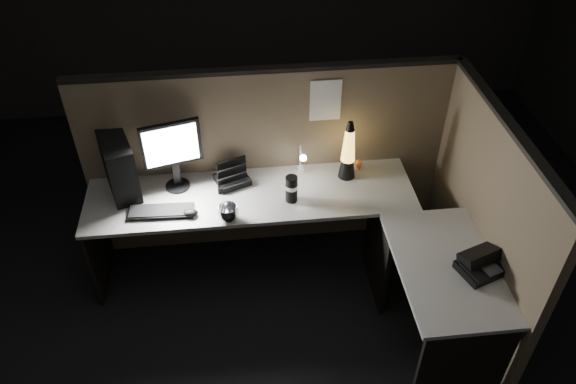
{
  "coord_description": "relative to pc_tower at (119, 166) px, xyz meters",
  "views": [
    {
      "loc": [
        -0.22,
        -2.41,
        3.27
      ],
      "look_at": [
        0.08,
        0.35,
        0.94
      ],
      "focal_mm": 35.0,
      "sensor_mm": 36.0,
      "label": 1
    }
  ],
  "objects": [
    {
      "name": "room_shell",
      "position": [
        1.03,
        -0.75,
        0.68
      ],
      "size": [
        6.0,
        6.0,
        6.0
      ],
      "color": "silver",
      "rests_on": "ground"
    },
    {
      "name": "steel_mug",
      "position": [
        0.72,
        -0.39,
        -0.15
      ],
      "size": [
        0.17,
        0.17,
        0.11
      ],
      "primitive_type": "imported",
      "rotation": [
        0.0,
        0.0,
        -0.22
      ],
      "color": "#B5B5BC",
      "rests_on": "desk"
    },
    {
      "name": "monitor",
      "position": [
        0.37,
        0.01,
        0.11
      ],
      "size": [
        0.4,
        0.17,
        0.52
      ],
      "rotation": [
        0.0,
        0.0,
        0.25
      ],
      "color": "black",
      "rests_on": "desk"
    },
    {
      "name": "mouse",
      "position": [
        0.47,
        -0.32,
        -0.19
      ],
      "size": [
        0.1,
        0.07,
        0.04
      ],
      "primitive_type": "ellipsoid",
      "rotation": [
        0.0,
        0.0,
        -0.02
      ],
      "color": "black",
      "rests_on": "desk"
    },
    {
      "name": "floor",
      "position": [
        1.03,
        -0.75,
        -0.94
      ],
      "size": [
        6.0,
        6.0,
        0.0
      ],
      "primitive_type": "plane",
      "color": "black",
      "rests_on": "ground"
    },
    {
      "name": "desk",
      "position": [
        1.21,
        -0.5,
        -0.36
      ],
      "size": [
        2.6,
        1.6,
        0.73
      ],
      "color": "#B2B0A8",
      "rests_on": "ground"
    },
    {
      "name": "pinned_paper",
      "position": [
        1.44,
        0.15,
        0.33
      ],
      "size": [
        0.22,
        0.0,
        0.31
      ],
      "primitive_type": "cube",
      "color": "white",
      "rests_on": "partition_back"
    },
    {
      "name": "organizer",
      "position": [
        0.76,
        0.01,
        -0.17
      ],
      "size": [
        0.28,
        0.26,
        0.17
      ],
      "rotation": [
        0.0,
        0.0,
        0.37
      ],
      "color": "black",
      "rests_on": "desk"
    },
    {
      "name": "keyboard",
      "position": [
        0.27,
        -0.27,
        -0.2
      ],
      "size": [
        0.44,
        0.17,
        0.02
      ],
      "primitive_type": "cube",
      "rotation": [
        0.0,
        0.0,
        -0.04
      ],
      "color": "black",
      "rests_on": "desk"
    },
    {
      "name": "travel_mug",
      "position": [
        1.16,
        -0.24,
        -0.11
      ],
      "size": [
        0.09,
        0.09,
        0.2
      ],
      "primitive_type": "cylinder",
      "color": "black",
      "rests_on": "desk"
    },
    {
      "name": "partition_right",
      "position": [
        2.36,
        -0.65,
        -0.19
      ],
      "size": [
        0.06,
        1.66,
        1.5
      ],
      "primitive_type": "cube",
      "color": "brown",
      "rests_on": "ground"
    },
    {
      "name": "lava_lamp",
      "position": [
        1.59,
        -0.02,
        -0.02
      ],
      "size": [
        0.12,
        0.12,
        0.46
      ],
      "color": "black",
      "rests_on": "desk"
    },
    {
      "name": "pc_tower",
      "position": [
        0.0,
        0.0,
        0.0
      ],
      "size": [
        0.3,
        0.44,
        0.42
      ],
      "primitive_type": "cube",
      "rotation": [
        0.0,
        0.0,
        0.32
      ],
      "color": "black",
      "rests_on": "desk"
    },
    {
      "name": "figurine",
      "position": [
        1.69,
        0.06,
        -0.16
      ],
      "size": [
        0.05,
        0.05,
        0.05
      ],
      "primitive_type": "sphere",
      "color": "orange",
      "rests_on": "desk"
    },
    {
      "name": "clip_lamp",
      "position": [
        1.26,
        0.0,
        -0.06
      ],
      "size": [
        0.05,
        0.19,
        0.25
      ],
      "color": "silver",
      "rests_on": "desk"
    },
    {
      "name": "desk_phone",
      "position": [
        2.2,
        -1.01,
        -0.16
      ],
      "size": [
        0.29,
        0.29,
        0.14
      ],
      "rotation": [
        0.0,
        0.0,
        0.35
      ],
      "color": "black",
      "rests_on": "desk"
    },
    {
      "name": "partition_back",
      "position": [
        1.03,
        0.18,
        -0.19
      ],
      "size": [
        2.66,
        0.06,
        1.5
      ],
      "primitive_type": "cube",
      "color": "brown",
      "rests_on": "ground"
    }
  ]
}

